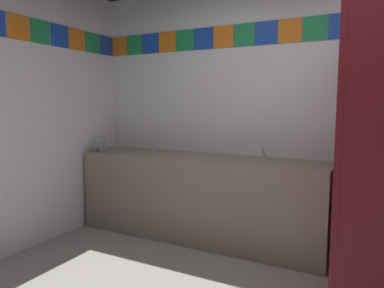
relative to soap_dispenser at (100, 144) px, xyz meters
The scene contains 6 objects.
wall_back 2.15m from the soap_dispenser, 13.53° to the left, with size 4.46×0.09×2.58m.
vanity_counter 1.26m from the soap_dispenser, ahead, with size 2.53×0.57×0.84m.
faucet_left 0.57m from the soap_dispenser, 26.75° to the left, with size 0.04×0.10×0.14m.
faucet_right 1.80m from the soap_dispenser, ahead, with size 0.04×0.10×0.14m.
soap_dispenser is the anchor object (origin of this frame).
stall_divider 2.75m from the soap_dispenser, 10.60° to the right, with size 0.92×1.41×2.01m.
Camera 1 is at (0.65, -1.70, 1.37)m, focal length 33.15 mm.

